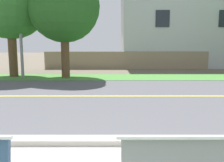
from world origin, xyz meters
The scene contains 9 objects.
ground_plane centered at (0.00, 8.00, 0.00)m, with size 140.00×140.00×0.00m, color #665B4C.
curb_edge centered at (0.00, 2.35, 0.06)m, with size 44.00×0.30×0.11m, color #ADA89E.
street_asphalt centered at (0.00, 6.50, 0.00)m, with size 52.00×8.00×0.01m, color #515156.
road_centre_line centered at (0.00, 6.50, 0.01)m, with size 48.00×0.14×0.01m, color #E0CC4C.
far_verge_grass centered at (0.00, 11.92, 0.01)m, with size 48.00×2.80×0.02m, color #478438.
streetlamp centered at (-4.65, 11.73, 4.03)m, with size 0.24×2.10×7.04m.
shade_tree_left centered at (-2.13, 11.63, 4.24)m, with size 3.96×3.96×6.53m.
garden_wall centered at (1.53, 17.17, 0.70)m, with size 13.00×0.36×1.40m, color gray.
house_across_street centered at (6.82, 20.37, 3.93)m, with size 11.89×6.91×7.78m.
Camera 1 is at (0.39, -1.69, 1.72)m, focal length 37.76 mm.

